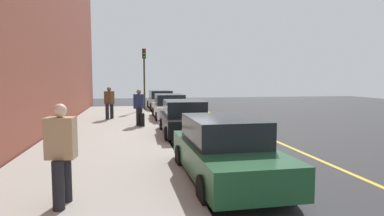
{
  "coord_description": "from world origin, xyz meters",
  "views": [
    {
      "loc": [
        14.04,
        -2.28,
        2.42
      ],
      "look_at": [
        -0.47,
        0.35,
        1.12
      ],
      "focal_mm": 31.04,
      "sensor_mm": 36.0,
      "label": 1
    }
  ],
  "objects_px": {
    "parked_car_black": "(185,119)",
    "rolling_suitcase": "(142,120)",
    "parked_car_white": "(170,107)",
    "traffic_light_pole": "(144,69)",
    "pedestrian_navy_coat": "(139,106)",
    "parked_car_silver": "(161,100)",
    "pedestrian_tan_coat": "(61,152)",
    "pedestrian_brown_coat": "(109,102)",
    "parked_car_green": "(225,150)"
  },
  "relations": [
    {
      "from": "parked_car_black",
      "to": "rolling_suitcase",
      "type": "distance_m",
      "value": 2.96
    },
    {
      "from": "parked_car_white",
      "to": "parked_car_black",
      "type": "xyz_separation_m",
      "value": [
        5.79,
        -0.04,
        -0.0
      ]
    },
    {
      "from": "parked_car_white",
      "to": "traffic_light_pole",
      "type": "xyz_separation_m",
      "value": [
        -5.2,
        -1.28,
        2.39
      ]
    },
    {
      "from": "pedestrian_navy_coat",
      "to": "rolling_suitcase",
      "type": "relative_size",
      "value": 1.78
    },
    {
      "from": "parked_car_silver",
      "to": "pedestrian_tan_coat",
      "type": "bearing_deg",
      "value": -9.95
    },
    {
      "from": "pedestrian_tan_coat",
      "to": "parked_car_black",
      "type": "bearing_deg",
      "value": 155.57
    },
    {
      "from": "parked_car_silver",
      "to": "rolling_suitcase",
      "type": "distance_m",
      "value": 9.84
    },
    {
      "from": "parked_car_black",
      "to": "pedestrian_tan_coat",
      "type": "height_order",
      "value": "pedestrian_tan_coat"
    },
    {
      "from": "parked_car_black",
      "to": "traffic_light_pole",
      "type": "relative_size",
      "value": 0.95
    },
    {
      "from": "pedestrian_navy_coat",
      "to": "rolling_suitcase",
      "type": "distance_m",
      "value": 0.73
    },
    {
      "from": "parked_car_black",
      "to": "rolling_suitcase",
      "type": "bearing_deg",
      "value": -145.05
    },
    {
      "from": "pedestrian_brown_coat",
      "to": "pedestrian_navy_coat",
      "type": "relative_size",
      "value": 1.03
    },
    {
      "from": "parked_car_black",
      "to": "pedestrian_brown_coat",
      "type": "bearing_deg",
      "value": -148.81
    },
    {
      "from": "parked_car_green",
      "to": "pedestrian_navy_coat",
      "type": "bearing_deg",
      "value": -168.7
    },
    {
      "from": "rolling_suitcase",
      "to": "pedestrian_tan_coat",
      "type": "bearing_deg",
      "value": -9.82
    },
    {
      "from": "parked_car_green",
      "to": "traffic_light_pole",
      "type": "distance_m",
      "value": 17.41
    },
    {
      "from": "pedestrian_navy_coat",
      "to": "traffic_light_pole",
      "type": "bearing_deg",
      "value": 175.99
    },
    {
      "from": "parked_car_white",
      "to": "parked_car_green",
      "type": "bearing_deg",
      "value": -0.29
    },
    {
      "from": "parked_car_silver",
      "to": "parked_car_green",
      "type": "distance_m",
      "value": 18.31
    },
    {
      "from": "pedestrian_brown_coat",
      "to": "rolling_suitcase",
      "type": "xyz_separation_m",
      "value": [
        3.23,
        1.73,
        -0.65
      ]
    },
    {
      "from": "parked_car_white",
      "to": "traffic_light_pole",
      "type": "height_order",
      "value": "traffic_light_pole"
    },
    {
      "from": "rolling_suitcase",
      "to": "pedestrian_brown_coat",
      "type": "bearing_deg",
      "value": -151.82
    },
    {
      "from": "pedestrian_brown_coat",
      "to": "parked_car_white",
      "type": "bearing_deg",
      "value": 92.49
    },
    {
      "from": "traffic_light_pole",
      "to": "parked_car_white",
      "type": "bearing_deg",
      "value": 13.84
    },
    {
      "from": "parked_car_black",
      "to": "traffic_light_pole",
      "type": "xyz_separation_m",
      "value": [
        -10.99,
        -1.24,
        2.39
      ]
    },
    {
      "from": "pedestrian_tan_coat",
      "to": "pedestrian_navy_coat",
      "type": "height_order",
      "value": "pedestrian_tan_coat"
    },
    {
      "from": "pedestrian_tan_coat",
      "to": "parked_car_white",
      "type": "bearing_deg",
      "value": 165.49
    },
    {
      "from": "pedestrian_navy_coat",
      "to": "rolling_suitcase",
      "type": "bearing_deg",
      "value": 20.45
    },
    {
      "from": "parked_car_black",
      "to": "traffic_light_pole",
      "type": "height_order",
      "value": "traffic_light_pole"
    },
    {
      "from": "parked_car_black",
      "to": "parked_car_white",
      "type": "bearing_deg",
      "value": 179.63
    },
    {
      "from": "pedestrian_navy_coat",
      "to": "parked_car_green",
      "type": "bearing_deg",
      "value": 11.3
    },
    {
      "from": "pedestrian_navy_coat",
      "to": "traffic_light_pole",
      "type": "xyz_separation_m",
      "value": [
        -8.22,
        0.58,
        2.07
      ]
    },
    {
      "from": "parked_car_silver",
      "to": "parked_car_green",
      "type": "xyz_separation_m",
      "value": [
        18.31,
        -0.06,
        0.0
      ]
    },
    {
      "from": "parked_car_silver",
      "to": "parked_car_black",
      "type": "bearing_deg",
      "value": -0.18
    },
    {
      "from": "parked_car_silver",
      "to": "rolling_suitcase",
      "type": "bearing_deg",
      "value": -10.09
    },
    {
      "from": "parked_car_black",
      "to": "pedestrian_navy_coat",
      "type": "xyz_separation_m",
      "value": [
        -2.77,
        -1.82,
        0.33
      ]
    },
    {
      "from": "traffic_light_pole",
      "to": "pedestrian_tan_coat",
      "type": "bearing_deg",
      "value": -6.65
    },
    {
      "from": "rolling_suitcase",
      "to": "parked_car_green",
      "type": "bearing_deg",
      "value": 10.9
    },
    {
      "from": "parked_car_black",
      "to": "traffic_light_pole",
      "type": "distance_m",
      "value": 11.32
    },
    {
      "from": "parked_car_black",
      "to": "parked_car_green",
      "type": "distance_m",
      "value": 6.22
    },
    {
      "from": "parked_car_silver",
      "to": "parked_car_black",
      "type": "xyz_separation_m",
      "value": [
        12.1,
        -0.04,
        -0.0
      ]
    },
    {
      "from": "pedestrian_tan_coat",
      "to": "pedestrian_navy_coat",
      "type": "bearing_deg",
      "value": 171.26
    },
    {
      "from": "pedestrian_brown_coat",
      "to": "traffic_light_pole",
      "type": "height_order",
      "value": "traffic_light_pole"
    },
    {
      "from": "pedestrian_tan_coat",
      "to": "pedestrian_navy_coat",
      "type": "relative_size",
      "value": 1.05
    },
    {
      "from": "parked_car_silver",
      "to": "pedestrian_navy_coat",
      "type": "relative_size",
      "value": 2.58
    },
    {
      "from": "pedestrian_brown_coat",
      "to": "rolling_suitcase",
      "type": "relative_size",
      "value": 1.84
    },
    {
      "from": "parked_car_white",
      "to": "parked_car_green",
      "type": "height_order",
      "value": "same"
    },
    {
      "from": "parked_car_silver",
      "to": "parked_car_green",
      "type": "bearing_deg",
      "value": -0.19
    },
    {
      "from": "parked_car_white",
      "to": "pedestrian_tan_coat",
      "type": "bearing_deg",
      "value": -14.51
    },
    {
      "from": "parked_car_green",
      "to": "pedestrian_brown_coat",
      "type": "relative_size",
      "value": 2.49
    }
  ]
}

